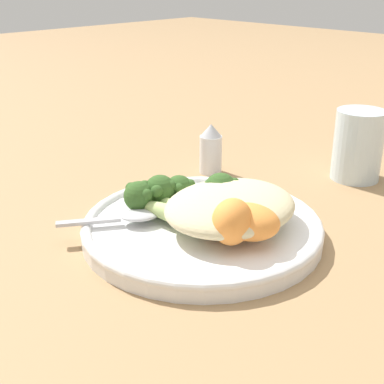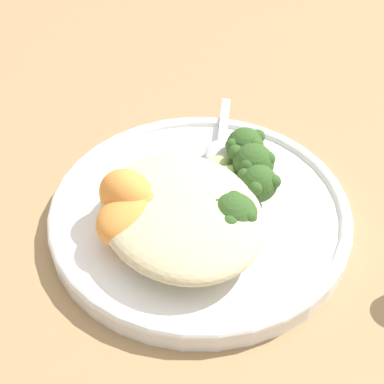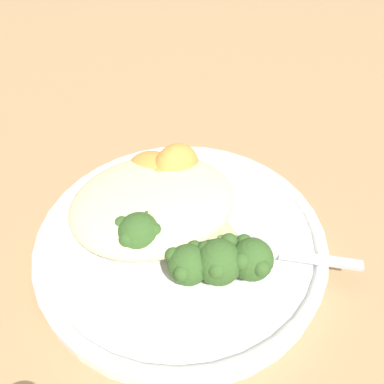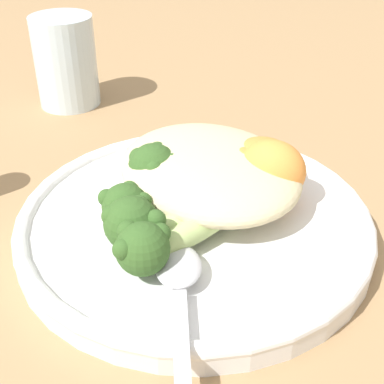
{
  "view_description": "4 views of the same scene",
  "coord_description": "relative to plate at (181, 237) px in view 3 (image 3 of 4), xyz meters",
  "views": [
    {
      "loc": [
        0.38,
        0.39,
        0.28
      ],
      "look_at": [
        -0.01,
        -0.0,
        0.05
      ],
      "focal_mm": 50.0,
      "sensor_mm": 36.0,
      "label": 1
    },
    {
      "loc": [
        -0.36,
        0.21,
        0.42
      ],
      "look_at": [
        -0.0,
        0.02,
        0.03
      ],
      "focal_mm": 60.0,
      "sensor_mm": 36.0,
      "label": 2
    },
    {
      "loc": [
        -0.09,
        -0.2,
        0.28
      ],
      "look_at": [
        0.01,
        0.03,
        0.05
      ],
      "focal_mm": 35.0,
      "sensor_mm": 36.0,
      "label": 3
    },
    {
      "loc": [
        0.26,
        -0.18,
        0.25
      ],
      "look_at": [
        -0.01,
        0.01,
        0.04
      ],
      "focal_mm": 50.0,
      "sensor_mm": 36.0,
      "label": 4
    }
  ],
  "objects": [
    {
      "name": "broccoli_stalk_1",
      "position": [
        -0.03,
        -0.01,
        0.03
      ],
      "size": [
        0.09,
        0.05,
        0.04
      ],
      "rotation": [
        0.0,
        0.0,
        3.47
      ],
      "color": "#ADC675",
      "rests_on": "plate"
    },
    {
      "name": "sweet_potato_chunk_3",
      "position": [
        0.01,
        0.04,
        0.03
      ],
      "size": [
        0.07,
        0.06,
        0.03
      ],
      "primitive_type": "ellipsoid",
      "rotation": [
        0.0,
        0.0,
        3.07
      ],
      "color": "orange",
      "rests_on": "plate"
    },
    {
      "name": "sweet_potato_chunk_2",
      "position": [
        0.02,
        0.06,
        0.03
      ],
      "size": [
        0.06,
        0.06,
        0.05
      ],
      "primitive_type": "ellipsoid",
      "rotation": [
        0.0,
        0.0,
        0.46
      ],
      "color": "orange",
      "rests_on": "plate"
    },
    {
      "name": "sweet_potato_chunk_1",
      "position": [
        -0.0,
        0.05,
        0.03
      ],
      "size": [
        0.07,
        0.07,
        0.04
      ],
      "primitive_type": "ellipsoid",
      "rotation": [
        0.0,
        0.0,
        5.65
      ],
      "color": "orange",
      "rests_on": "plate"
    },
    {
      "name": "broccoli_stalk_3",
      "position": [
        0.02,
        -0.04,
        0.03
      ],
      "size": [
        0.04,
        0.11,
        0.04
      ],
      "rotation": [
        0.0,
        0.0,
        4.55
      ],
      "color": "#ADC675",
      "rests_on": "plate"
    },
    {
      "name": "sweet_potato_chunk_0",
      "position": [
        -0.0,
        0.06,
        0.03
      ],
      "size": [
        0.07,
        0.08,
        0.04
      ],
      "primitive_type": "ellipsoid",
      "rotation": [
        0.0,
        0.0,
        5.04
      ],
      "color": "orange",
      "rests_on": "plate"
    },
    {
      "name": "broccoli_stalk_2",
      "position": [
        -0.01,
        -0.04,
        0.03
      ],
      "size": [
        0.07,
        0.11,
        0.03
      ],
      "rotation": [
        0.0,
        0.0,
        4.18
      ],
      "color": "#ADC675",
      "rests_on": "plate"
    },
    {
      "name": "spoon",
      "position": [
        0.06,
        -0.05,
        0.01
      ],
      "size": [
        0.11,
        0.08,
        0.01
      ],
      "rotation": [
        0.0,
        0.0,
        5.7
      ],
      "color": "#B7B7BC",
      "rests_on": "plate"
    },
    {
      "name": "quinoa_mound",
      "position": [
        -0.02,
        0.03,
        0.03
      ],
      "size": [
        0.16,
        0.13,
        0.04
      ],
      "primitive_type": "ellipsoid",
      "color": "beige",
      "rests_on": "plate"
    },
    {
      "name": "broccoli_stalk_4",
      "position": [
        0.03,
        -0.05,
        0.03
      ],
      "size": [
        0.04,
        0.12,
        0.04
      ],
      "rotation": [
        0.0,
        0.0,
        4.85
      ],
      "color": "#ADC675",
      "rests_on": "plate"
    },
    {
      "name": "plate",
      "position": [
        0.0,
        0.0,
        0.0
      ],
      "size": [
        0.27,
        0.27,
        0.02
      ],
      "color": "white",
      "rests_on": "ground_plane"
    },
    {
      "name": "ground_plane",
      "position": [
        0.01,
        -0.02,
        -0.01
      ],
      "size": [
        4.0,
        4.0,
        0.0
      ],
      "primitive_type": "plane",
      "color": "#9E7A51"
    },
    {
      "name": "broccoli_stalk_0",
      "position": [
        -0.02,
        0.01,
        0.02
      ],
      "size": [
        0.09,
        0.03,
        0.03
      ],
      "rotation": [
        0.0,
        0.0,
        3.24
      ],
      "color": "#ADC675",
      "rests_on": "plate"
    }
  ]
}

